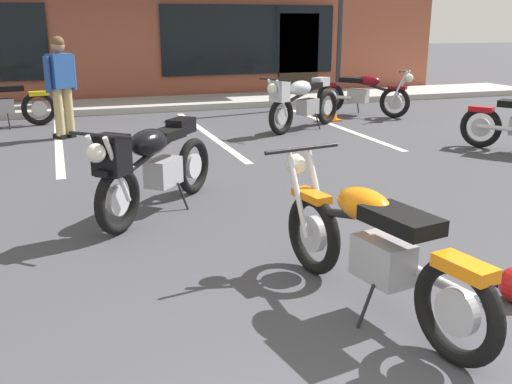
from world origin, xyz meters
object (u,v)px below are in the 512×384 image
object	(u,v)px
motorcycle_blue_standard	(302,101)
traffic_cone	(331,108)
motorcycle_foreground_classic	(373,246)
person_in_black_shirt	(61,81)
motorcycle_red_sportbike	(363,93)
motorcycle_silver_naked	(152,164)

from	to	relation	value
motorcycle_blue_standard	traffic_cone	xyz separation A→B (m)	(0.97, 0.76, -0.27)
motorcycle_foreground_classic	person_in_black_shirt	xyz separation A→B (m)	(-1.83, 7.04, 0.49)
motorcycle_blue_standard	traffic_cone	bearing A→B (deg)	38.11
motorcycle_blue_standard	traffic_cone	distance (m)	1.26
motorcycle_foreground_classic	traffic_cone	xyz separation A→B (m)	(3.22, 7.24, -0.20)
motorcycle_red_sportbike	motorcycle_blue_standard	bearing A→B (deg)	-148.16
motorcycle_red_sportbike	motorcycle_blue_standard	world-z (taller)	same
motorcycle_silver_naked	traffic_cone	bearing A→B (deg)	47.79
motorcycle_red_sportbike	motorcycle_silver_naked	size ratio (longest dim) A/B	1.03
motorcycle_silver_naked	person_in_black_shirt	distance (m)	4.61
person_in_black_shirt	traffic_cone	size ratio (longest dim) A/B	3.16
motorcycle_foreground_classic	motorcycle_blue_standard	size ratio (longest dim) A/B	1.12
motorcycle_foreground_classic	motorcycle_silver_naked	size ratio (longest dim) A/B	1.22
person_in_black_shirt	traffic_cone	distance (m)	5.10
motorcycle_foreground_classic	motorcycle_blue_standard	xyz separation A→B (m)	(2.25, 6.48, 0.07)
motorcycle_silver_naked	motorcycle_blue_standard	xyz separation A→B (m)	(3.32, 3.97, 0.00)
motorcycle_red_sportbike	motorcycle_foreground_classic	bearing A→B (deg)	-118.39
motorcycle_blue_standard	person_in_black_shirt	xyz separation A→B (m)	(-4.08, 0.56, 0.42)
motorcycle_foreground_classic	person_in_black_shirt	world-z (taller)	person_in_black_shirt
traffic_cone	person_in_black_shirt	bearing A→B (deg)	-177.71
motorcycle_blue_standard	traffic_cone	world-z (taller)	motorcycle_blue_standard
motorcycle_silver_naked	motorcycle_blue_standard	distance (m)	5.17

